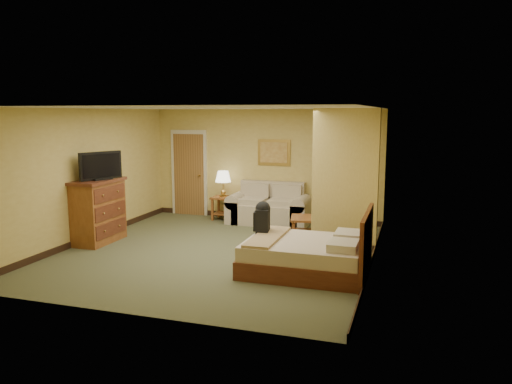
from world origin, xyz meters
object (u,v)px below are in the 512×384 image
at_px(loveseat, 269,210).
at_px(coffee_table, 309,223).
at_px(bed, 309,255).
at_px(dresser, 98,211).

height_order(loveseat, coffee_table, loveseat).
xyz_separation_m(loveseat, bed, (1.60, -3.24, -0.02)).
distance_m(loveseat, coffee_table, 1.65).
relative_size(loveseat, bed, 0.96).
distance_m(loveseat, bed, 3.61).
distance_m(loveseat, dresser, 3.79).
height_order(dresser, bed, dresser).
bearing_deg(loveseat, coffee_table, -45.10).
bearing_deg(loveseat, dresser, -135.65).
xyz_separation_m(coffee_table, dresser, (-3.86, -1.47, 0.30)).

